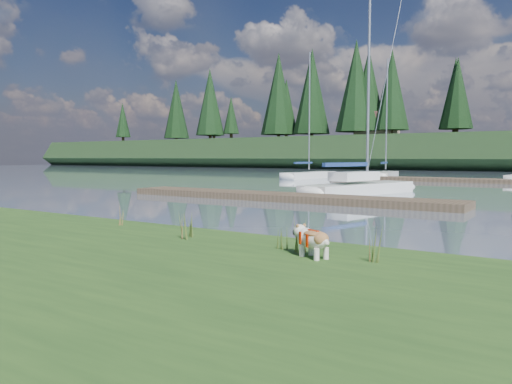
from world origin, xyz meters
The scene contains 19 objects.
ground centered at (0.00, 30.00, 0.00)m, with size 200.00×200.00×0.00m, color gray.
bulldog centered at (3.92, -3.01, 0.65)m, with size 0.82×0.56×0.49m.
sailboat_main centered at (-2.19, 14.84, 0.42)m, with size 3.64×8.85×12.52m.
dock_near centered at (-4.00, 9.00, 0.15)m, with size 16.00×2.00×0.30m, color #4C3D2C.
dock_far centered at (2.00, 30.00, 0.15)m, with size 26.00×2.20×0.30m, color #4C3D2C.
sailboat_bg_0 centered at (-13.25, 30.19, 0.32)m, with size 2.20×7.82×11.22m.
sailboat_bg_1 centered at (-7.82, 34.17, 0.33)m, with size 2.60×7.23×10.69m.
weed_0 centered at (0.99, -2.79, 0.61)m, with size 0.17×0.14×0.61m.
weed_1 centered at (0.94, -2.52, 0.59)m, with size 0.17×0.14×0.57m.
weed_2 centered at (3.53, -2.77, 0.60)m, with size 0.17×0.14×0.61m.
weed_3 centered at (-1.47, -2.15, 0.58)m, with size 0.17×0.14×0.55m.
weed_4 centered at (3.18, -2.64, 0.54)m, with size 0.17×0.14×0.45m.
weed_5 centered at (4.87, -2.79, 0.60)m, with size 0.17×0.14×0.59m.
mud_lip centered at (0.00, -1.60, 0.07)m, with size 60.00×0.50×0.14m, color #33281C.
conifer_0 centered at (-55.00, 67.00, 12.64)m, with size 5.72×5.72×14.15m.
conifer_1 centered at (-40.00, 71.00, 11.28)m, with size 4.40×4.40×11.30m.
conifer_2 centered at (-25.00, 68.00, 13.54)m, with size 6.60×6.60×16.05m.
conifer_3 centered at (-10.00, 72.00, 11.74)m, with size 4.84×4.84×12.25m.
house_0 centered at (-22.00, 70.00, 7.31)m, with size 6.30×5.30×4.65m.
Camera 1 is at (7.50, -9.97, 1.94)m, focal length 35.00 mm.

